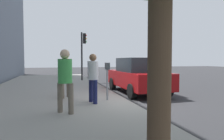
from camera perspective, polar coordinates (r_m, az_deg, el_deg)
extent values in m
plane|color=#2B2B2D|center=(7.74, 4.03, -9.45)|extent=(80.00, 80.00, 0.00)
cube|color=gray|center=(7.29, -19.07, -9.78)|extent=(28.00, 6.00, 0.15)
cylinder|color=gray|center=(7.39, -1.38, -4.34)|extent=(0.07, 0.07, 1.15)
cube|color=#383D42|center=(7.24, -1.18, 1.11)|extent=(0.16, 0.11, 0.26)
cube|color=#383D42|center=(7.43, -1.58, 1.16)|extent=(0.16, 0.11, 0.26)
cube|color=#268C33|center=(7.25, -0.73, 1.28)|extent=(0.10, 0.01, 0.10)
cube|color=#268C33|center=(7.44, -1.13, 1.31)|extent=(0.10, 0.01, 0.10)
cylinder|color=#191E4C|center=(7.11, -6.18, -5.98)|extent=(0.15, 0.15, 0.82)
cylinder|color=#191E4C|center=(6.77, -4.92, -6.42)|extent=(0.15, 0.15, 0.82)
cylinder|color=silver|center=(6.86, -5.59, -0.12)|extent=(0.38, 0.38, 0.65)
sphere|color=brown|center=(6.85, -5.61, 3.67)|extent=(0.26, 0.26, 0.26)
cylinder|color=#726656|center=(5.86, -14.95, -7.76)|extent=(0.15, 0.15, 0.86)
cylinder|color=#726656|center=(5.61, -11.93, -8.20)|extent=(0.15, 0.15, 0.86)
cylinder|color=green|center=(5.64, -13.57, -0.29)|extent=(0.39, 0.39, 0.68)
sphere|color=beige|center=(5.63, -13.62, 4.53)|extent=(0.27, 0.27, 0.27)
cylinder|color=#726656|center=(8.22, -12.63, -4.90)|extent=(0.15, 0.15, 0.80)
cylinder|color=#726656|center=(7.94, -14.30, -5.19)|extent=(0.15, 0.15, 0.80)
cylinder|color=#D85933|center=(8.01, -13.51, 0.06)|extent=(0.37, 0.37, 0.64)
sphere|color=beige|center=(8.01, -13.54, 3.23)|extent=(0.25, 0.25, 0.25)
cube|color=maroon|center=(9.98, 7.36, -2.58)|extent=(4.41, 1.87, 0.76)
cube|color=black|center=(9.76, 7.86, 1.53)|extent=(2.21, 1.71, 0.68)
cylinder|color=black|center=(11.06, 0.18, -4.02)|extent=(0.66, 0.22, 0.66)
cylinder|color=black|center=(11.67, 8.44, -3.68)|extent=(0.66, 0.22, 0.66)
cylinder|color=black|center=(8.38, 5.81, -6.22)|extent=(0.66, 0.22, 0.66)
cylinder|color=black|center=(9.18, 16.01, -5.53)|extent=(0.66, 0.22, 0.66)
cylinder|color=brown|center=(2.71, 13.67, 1.21)|extent=(0.32, 0.32, 2.84)
cylinder|color=black|center=(14.90, -8.81, 3.95)|extent=(0.12, 0.12, 3.60)
cube|color=black|center=(15.01, -8.08, 9.12)|extent=(0.24, 0.20, 0.76)
sphere|color=red|center=(15.06, -7.67, 10.02)|extent=(0.14, 0.14, 0.14)
sphere|color=orange|center=(15.03, -7.66, 9.11)|extent=(0.14, 0.14, 0.14)
sphere|color=green|center=(15.00, -7.66, 8.20)|extent=(0.14, 0.14, 0.14)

